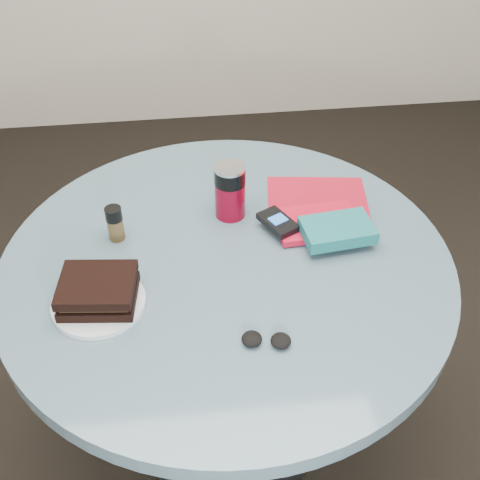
{
  "coord_description": "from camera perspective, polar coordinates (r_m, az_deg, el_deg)",
  "views": [
    {
      "loc": [
        -0.09,
        -0.98,
        1.64
      ],
      "look_at": [
        0.03,
        0.0,
        0.8
      ],
      "focal_mm": 45.0,
      "sensor_mm": 36.0,
      "label": 1
    }
  ],
  "objects": [
    {
      "name": "ground",
      "position": [
        1.92,
        -0.94,
        -18.57
      ],
      "size": [
        4.0,
        4.0,
        0.0
      ],
      "primitive_type": "plane",
      "color": "black",
      "rests_on": "ground"
    },
    {
      "name": "table",
      "position": [
        1.44,
        -1.19,
        -6.54
      ],
      "size": [
        1.0,
        1.0,
        0.75
      ],
      "color": "black",
      "rests_on": "ground"
    },
    {
      "name": "plate",
      "position": [
        1.26,
        -13.25,
        -5.81
      ],
      "size": [
        0.25,
        0.25,
        0.01
      ],
      "primitive_type": "cylinder",
      "rotation": [
        0.0,
        0.0,
        -0.44
      ],
      "color": "silver",
      "rests_on": "table"
    },
    {
      "name": "sandwich",
      "position": [
        1.24,
        -13.32,
        -4.68
      ],
      "size": [
        0.16,
        0.14,
        0.05
      ],
      "color": "black",
      "rests_on": "plate"
    },
    {
      "name": "soda_can",
      "position": [
        1.41,
        -0.95,
        4.66
      ],
      "size": [
        0.08,
        0.08,
        0.14
      ],
      "color": "maroon",
      "rests_on": "table"
    },
    {
      "name": "pepper_grinder",
      "position": [
        1.38,
        -11.77,
        1.56
      ],
      "size": [
        0.04,
        0.04,
        0.09
      ],
      "color": "#4C3C20",
      "rests_on": "table"
    },
    {
      "name": "magazine",
      "position": [
        1.51,
        7.33,
        3.9
      ],
      "size": [
        0.27,
        0.21,
        0.0
      ],
      "primitive_type": "cube",
      "rotation": [
        0.0,
        0.0,
        -0.14
      ],
      "color": "maroon",
      "rests_on": "table"
    },
    {
      "name": "red_book",
      "position": [
        1.42,
        7.29,
        1.62
      ],
      "size": [
        0.2,
        0.14,
        0.02
      ],
      "primitive_type": "cube",
      "rotation": [
        0.0,
        0.0,
        0.06
      ],
      "color": "#AE0D26",
      "rests_on": "magazine"
    },
    {
      "name": "novel",
      "position": [
        1.36,
        9.22,
        0.93
      ],
      "size": [
        0.17,
        0.12,
        0.03
      ],
      "primitive_type": "cube",
      "rotation": [
        0.0,
        0.0,
        0.11
      ],
      "color": "#145A60",
      "rests_on": "red_book"
    },
    {
      "name": "mp3_player",
      "position": [
        1.38,
        3.61,
        1.7
      ],
      "size": [
        0.09,
        0.11,
        0.02
      ],
      "color": "black",
      "rests_on": "red_book"
    },
    {
      "name": "headphones",
      "position": [
        1.15,
        2.51,
        -9.45
      ],
      "size": [
        0.1,
        0.06,
        0.02
      ],
      "color": "black",
      "rests_on": "table"
    }
  ]
}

